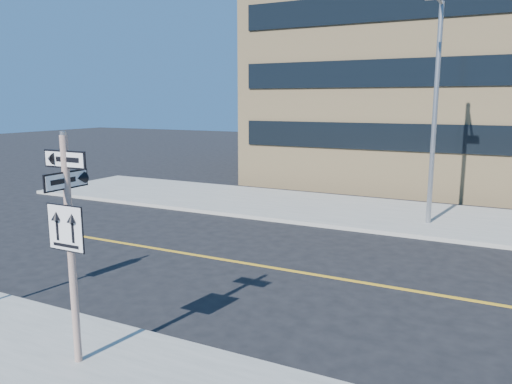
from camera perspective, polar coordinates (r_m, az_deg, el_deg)
The scene contains 4 objects.
ground at distance 11.59m, azimuth -10.34°, elevation -13.71°, with size 120.00×120.00×0.00m, color black.
sign_pole at distance 9.04m, azimuth -20.54°, elevation -4.79°, with size 0.92×0.92×4.06m.
streetlight_a at distance 19.28m, azimuth 19.77°, elevation 9.93°, with size 0.55×2.25×8.00m.
building_brick at distance 33.94m, azimuth 20.01°, elevation 17.04°, with size 18.00×18.00×18.00m, color tan.
Camera 1 is at (6.52, -8.36, 4.70)m, focal length 35.00 mm.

